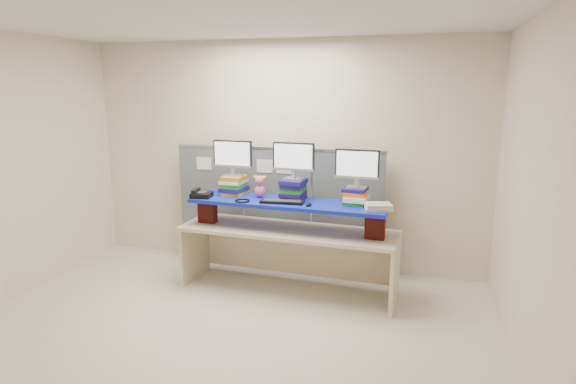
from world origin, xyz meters
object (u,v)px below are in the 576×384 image
(blue_board, at_px, (288,203))
(desk, at_px, (288,241))
(monitor_center, at_px, (294,158))
(keyboard, at_px, (282,202))
(monitor_right, at_px, (357,166))
(monitor_left, at_px, (233,156))
(desk_phone, at_px, (201,194))

(blue_board, bearing_deg, desk, 0.00)
(monitor_center, xyz_separation_m, keyboard, (-0.07, -0.21, -0.43))
(blue_board, bearing_deg, keyboard, -107.60)
(monitor_center, height_order, keyboard, monitor_center)
(monitor_center, bearing_deg, blue_board, -101.15)
(blue_board, xyz_separation_m, keyboard, (-0.04, -0.10, 0.03))
(desk, height_order, monitor_right, monitor_right)
(monitor_left, bearing_deg, keyboard, -18.16)
(desk, relative_size, monitor_right, 5.18)
(desk, relative_size, keyboard, 5.09)
(desk, bearing_deg, blue_board, 0.00)
(keyboard, bearing_deg, monitor_right, 9.23)
(monitor_right, xyz_separation_m, desk_phone, (-1.70, -0.17, -0.37))
(monitor_left, distance_m, keyboard, 0.82)
(blue_board, distance_m, monitor_left, 0.85)
(monitor_left, relative_size, monitor_center, 1.00)
(desk_phone, bearing_deg, monitor_right, -2.38)
(monitor_center, xyz_separation_m, desk_phone, (-1.01, -0.20, -0.41))
(blue_board, xyz_separation_m, desk_phone, (-0.98, -0.09, 0.05))
(keyboard, relative_size, desk_phone, 1.95)
(monitor_left, distance_m, monitor_right, 1.41)
(monitor_center, relative_size, monitor_right, 1.00)
(blue_board, height_order, monitor_right, monitor_right)
(monitor_left, bearing_deg, blue_board, -9.65)
(desk, xyz_separation_m, keyboard, (-0.04, -0.10, 0.47))
(monitor_left, height_order, monitor_right, monitor_left)
(blue_board, distance_m, desk_phone, 0.99)
(desk, xyz_separation_m, monitor_right, (0.72, 0.08, 0.86))
(monitor_center, height_order, desk_phone, monitor_center)
(desk, xyz_separation_m, blue_board, (0.00, 0.00, 0.44))
(blue_board, relative_size, monitor_center, 4.63)
(desk, distance_m, monitor_left, 1.14)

